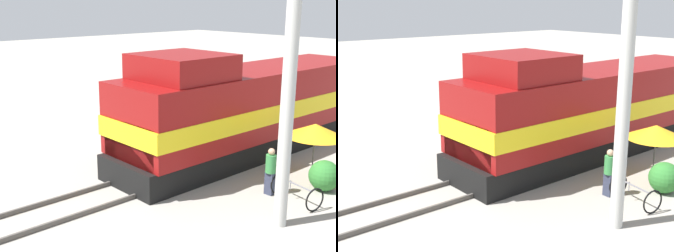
% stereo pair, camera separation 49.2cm
% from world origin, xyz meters
% --- Properties ---
extents(ground_plane, '(120.00, 120.00, 0.00)m').
position_xyz_m(ground_plane, '(0.00, 0.00, 0.00)').
color(ground_plane, gray).
extents(rail_near, '(0.08, 36.64, 0.15)m').
position_xyz_m(rail_near, '(-0.72, 0.00, 0.07)').
color(rail_near, '#4C4742').
rests_on(rail_near, ground_plane).
extents(rail_far, '(0.08, 36.64, 0.15)m').
position_xyz_m(rail_far, '(0.72, 0.00, 0.07)').
color(rail_far, '#4C4742').
rests_on(rail_far, ground_plane).
extents(locomotive, '(3.24, 13.48, 4.40)m').
position_xyz_m(locomotive, '(0.00, 3.06, 1.88)').
color(locomotive, black).
rests_on(locomotive, ground_plane).
extents(utility_pole, '(1.80, 0.38, 9.01)m').
position_xyz_m(utility_pole, '(4.91, -1.31, 4.57)').
color(utility_pole, '#B2B2AD').
rests_on(utility_pole, ground_plane).
extents(vendor_umbrella, '(2.07, 2.07, 2.04)m').
position_xyz_m(vendor_umbrella, '(3.54, 2.50, 1.80)').
color(vendor_umbrella, '#4C4C4C').
rests_on(vendor_umbrella, ground_plane).
extents(shrub_cluster, '(1.04, 1.04, 1.04)m').
position_xyz_m(shrub_cluster, '(4.38, 1.88, 0.52)').
color(shrub_cluster, '#2D722D').
rests_on(shrub_cluster, ground_plane).
extents(person_bystander, '(0.34, 0.34, 1.59)m').
position_xyz_m(person_bystander, '(3.39, 0.24, 0.86)').
color(person_bystander, '#2D3347').
rests_on(person_bystander, ground_plane).
extents(bicycle, '(1.68, 1.04, 0.75)m').
position_xyz_m(bicycle, '(4.33, 0.34, 0.39)').
color(bicycle, black).
rests_on(bicycle, ground_plane).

